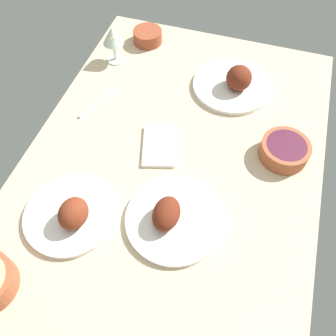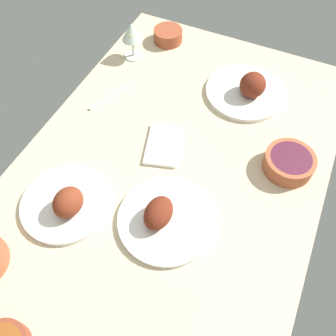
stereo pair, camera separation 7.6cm
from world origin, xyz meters
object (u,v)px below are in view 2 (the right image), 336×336
(bowl_onions, at_px, (289,162))
(folded_napkin, at_px, (163,145))
(bowl_pasta, at_px, (168,35))
(plate_center_main, at_px, (248,90))
(fork_loose, at_px, (111,96))
(plate_far_side, at_px, (164,218))
(plate_near_viewer, at_px, (67,203))
(wine_glass, at_px, (132,34))

(bowl_onions, relative_size, folded_napkin, 0.94)
(bowl_pasta, distance_m, folded_napkin, 0.54)
(plate_center_main, xyz_separation_m, fork_loose, (0.21, -0.43, -0.02))
(bowl_pasta, bearing_deg, bowl_onions, 55.21)
(plate_far_side, relative_size, plate_near_viewer, 1.06)
(bowl_onions, bearing_deg, plate_near_viewer, -53.49)
(bowl_pasta, distance_m, wine_glass, 0.18)
(plate_center_main, relative_size, plate_near_viewer, 1.09)
(plate_center_main, distance_m, plate_near_viewer, 0.72)
(bowl_onions, bearing_deg, bowl_pasta, -124.79)
(plate_center_main, bearing_deg, bowl_onions, 39.82)
(plate_near_viewer, distance_m, bowl_pasta, 0.80)
(plate_near_viewer, height_order, bowl_onions, plate_near_viewer)
(plate_far_side, height_order, plate_near_viewer, plate_near_viewer)
(bowl_pasta, height_order, wine_glass, wine_glass)
(plate_center_main, height_order, wine_glass, wine_glass)
(plate_center_main, height_order, fork_loose, plate_center_main)
(wine_glass, distance_m, fork_loose, 0.25)
(fork_loose, bearing_deg, folded_napkin, 87.48)
(wine_glass, bearing_deg, plate_far_side, 34.64)
(plate_far_side, distance_m, bowl_onions, 0.41)
(plate_far_side, bearing_deg, bowl_pasta, -155.96)
(bowl_pasta, distance_m, bowl_onions, 0.72)
(wine_glass, xyz_separation_m, fork_loose, (0.23, 0.03, -0.10))
(plate_near_viewer, bearing_deg, folded_napkin, 153.73)
(bowl_pasta, bearing_deg, folded_napkin, 23.15)
(plate_near_viewer, xyz_separation_m, bowl_onions, (-0.39, 0.53, 0.01))
(plate_center_main, distance_m, folded_napkin, 0.37)
(plate_center_main, height_order, folded_napkin, plate_center_main)
(plate_near_viewer, height_order, folded_napkin, plate_near_viewer)
(plate_near_viewer, distance_m, fork_loose, 0.44)
(plate_far_side, xyz_separation_m, folded_napkin, (-0.23, -0.11, -0.01))
(plate_far_side, bearing_deg, plate_near_viewer, -74.42)
(fork_loose, bearing_deg, bowl_pasta, -165.48)
(plate_center_main, relative_size, fork_loose, 1.51)
(wine_glass, bearing_deg, folded_napkin, 39.63)
(plate_center_main, xyz_separation_m, plate_far_side, (0.57, -0.06, -0.01))
(plate_center_main, xyz_separation_m, bowl_pasta, (-0.16, -0.38, 0.00))
(bowl_pasta, height_order, folded_napkin, bowl_pasta)
(plate_center_main, height_order, bowl_onions, plate_center_main)
(plate_center_main, bearing_deg, wine_glass, -92.41)
(fork_loose, bearing_deg, plate_center_main, 138.43)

